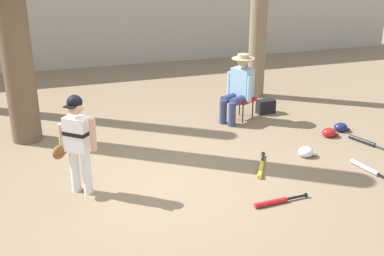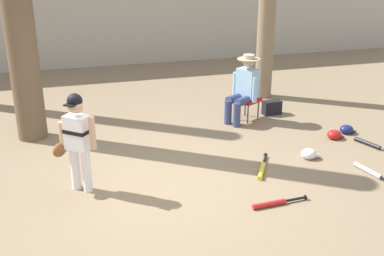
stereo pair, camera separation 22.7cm
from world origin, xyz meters
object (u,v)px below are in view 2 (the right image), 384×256
seated_spectator (244,87)px  bat_black_composite (371,145)px  folding_stool (247,100)px  handbag_beside_stool (272,108)px  batting_helmet_navy (347,129)px  young_ballplayer (77,137)px  batting_helmet_red (334,135)px  bat_red_barrel (273,203)px  tree_behind_spectator (268,0)px  bat_yellow_trainer (262,169)px  bat_aluminum_silver (371,172)px  batting_helmet_white (309,154)px

seated_spectator → bat_black_composite: (1.51, -1.65, -0.61)m
folding_stool → handbag_beside_stool: 0.63m
folding_stool → batting_helmet_navy: (1.37, -1.10, -0.30)m
young_ballplayer → batting_helmet_red: bearing=8.6°
seated_spectator → bat_red_barrel: bearing=-104.7°
tree_behind_spectator → bat_yellow_trainer: tree_behind_spectator is taller
young_ballplayer → batting_helmet_navy: size_ratio=4.75×
seated_spectator → handbag_beside_stool: 0.85m
bat_black_composite → folding_stool: bearing=129.9°
seated_spectator → bat_aluminum_silver: (0.91, -2.50, -0.61)m
tree_behind_spectator → handbag_beside_stool: 2.16m
bat_black_composite → bat_yellow_trainer: same height
batting_helmet_white → bat_red_barrel: bearing=-134.5°
young_ballplayer → bat_red_barrel: 2.57m
handbag_beside_stool → bat_aluminum_silver: handbag_beside_stool is taller
batting_helmet_white → tree_behind_spectator: bearing=78.7°
young_ballplayer → seated_spectator: young_ballplayer is taller
batting_helmet_red → batting_helmet_navy: 0.36m
bat_yellow_trainer → bat_black_composite: bearing=9.4°
tree_behind_spectator → bat_aluminum_silver: (-0.05, -3.79, -1.93)m
bat_black_composite → batting_helmet_white: 1.17m
handbag_beside_stool → bat_red_barrel: size_ratio=0.46×
bat_black_composite → batting_helmet_white: bearing=-174.0°
tree_behind_spectator → folding_stool: 2.21m
handbag_beside_stool → batting_helmet_white: 2.00m
young_ballplayer → bat_yellow_trainer: size_ratio=1.80×
tree_behind_spectator → batting_helmet_red: tree_behind_spectator is taller
handbag_beside_stool → bat_yellow_trainer: size_ratio=0.47×
young_ballplayer → batting_helmet_white: (3.33, 0.05, -0.67)m
batting_helmet_red → batting_helmet_navy: (0.33, 0.15, -0.00)m
tree_behind_spectator → batting_helmet_white: size_ratio=15.73×
folding_stool → bat_aluminum_silver: 2.70m
seated_spectator → tree_behind_spectator: bearing=53.4°
seated_spectator → handbag_beside_stool: bearing=16.4°
batting_helmet_white → batting_helmet_navy: bearing=33.1°
bat_aluminum_silver → batting_helmet_navy: (0.55, 1.45, 0.03)m
tree_behind_spectator → handbag_beside_stool: (-0.30, -1.10, -1.83)m
folding_stool → bat_yellow_trainer: 2.14m
batting_helmet_navy → handbag_beside_stool: bearing=122.8°
bat_yellow_trainer → batting_helmet_white: (0.85, 0.21, 0.04)m
seated_spectator → bat_aluminum_silver: bearing=-69.9°
seated_spectator → batting_helmet_red: (1.13, -1.21, -0.57)m
bat_black_composite → handbag_beside_stool: bearing=114.7°
folding_stool → handbag_beside_stool: size_ratio=1.60×
bat_aluminum_silver → batting_helmet_red: bearing=80.5°
batting_helmet_red → batting_helmet_white: 0.97m
tree_behind_spectator → folding_stool: (-0.88, -1.24, -1.60)m
batting_helmet_navy → batting_helmet_white: bearing=-146.9°
bat_red_barrel → bat_aluminum_silver: bearing=13.5°
bat_red_barrel → young_ballplayer: bearing=154.3°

